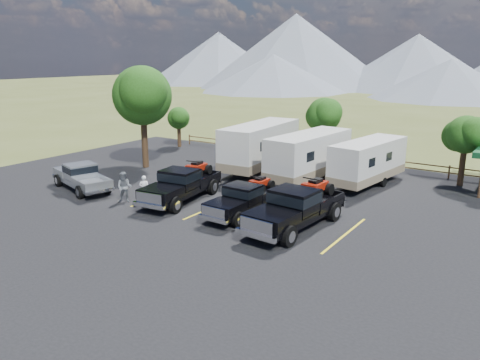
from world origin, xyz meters
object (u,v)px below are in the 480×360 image
Objects in this scene: rig_left at (182,183)px; trailer_center at (309,157)px; tree_big_nw at (142,96)px; rig_right at (297,206)px; trailer_right at (368,162)px; person_b at (124,187)px; person_a at (144,189)px; rig_center at (245,198)px; pickup_silver at (82,177)px; trailer_left at (260,147)px.

trailer_center is at bearing 54.88° from rig_left.
rig_right is (16.07, -5.40, -4.45)m from tree_big_nw.
tree_big_nw is 0.90× the size of trailer_right.
tree_big_nw is 10.35m from person_b.
rig_left is 2.25m from person_a.
person_a is at bearing -165.59° from rig_center.
trailer_center is 1.60× the size of pickup_silver.
rig_right reaches higher than rig_left.
trailer_center reaches higher than rig_right.
trailer_right is 14.81m from person_a.
rig_center is at bearing -7.79° from rig_left.
trailer_right is at bearing 70.77° from rig_center.
tree_big_nw reaches higher than rig_right.
rig_right is 0.81× the size of trailer_right.
trailer_left reaches higher than trailer_right.
tree_big_nw is 4.85× the size of person_a.
pickup_silver is at bearing 144.54° from person_b.
trailer_right is 15.94m from person_b.
person_a is at bearing -102.60° from trailer_left.
rig_center is 3.54× the size of person_a.
trailer_left reaches higher than rig_right.
rig_center reaches higher than person_b.
trailer_right reaches higher than rig_left.
tree_big_nw reaches higher than rig_center.
person_a is (-9.52, -1.21, -0.30)m from rig_right.
trailer_left reaches higher than trailer_center.
trailer_center is at bearing -13.31° from trailer_left.
pickup_silver is at bearing -132.67° from trailer_center.
rig_right is 4.36× the size of person_a.
person_a is at bearing 110.89° from pickup_silver.
rig_left reaches higher than person_b.
trailer_left reaches higher than rig_left.
rig_right is (7.87, -0.30, 0.06)m from rig_left.
tree_big_nw is 8.56m from pickup_silver.
rig_right is 9.33m from trailer_center.
rig_left is 1.11× the size of pickup_silver.
tree_big_nw is 13.50m from trailer_center.
trailer_right is at bearing 143.74° from pickup_silver.
rig_center is 0.81× the size of rig_right.
rig_left is at bearing 121.93° from pickup_silver.
trailer_left is 12.98m from pickup_silver.
trailer_left is (8.16, 3.94, -3.68)m from tree_big_nw.
rig_left reaches higher than person_a.
trailer_center reaches higher than person_a.
tree_big_nw reaches higher than rig_left.
trailer_right is at bearing 16.39° from person_b.
person_a is (5.20, 0.45, -0.09)m from pickup_silver.
tree_big_nw is at bearing 165.73° from rig_right.
person_a is at bearing -168.44° from rig_right.
trailer_left is 8.15m from trailer_right.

